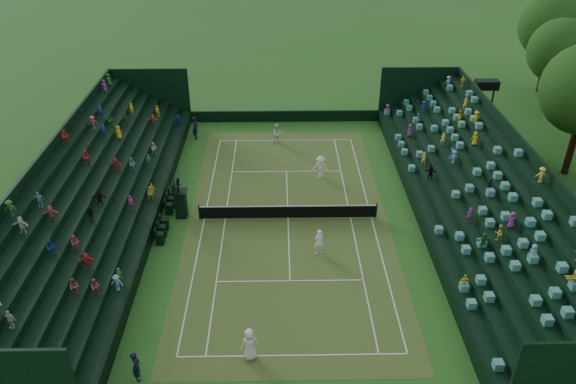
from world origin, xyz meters
The scene contains 17 objects.
ground centered at (0.00, 0.00, 0.00)m, with size 160.00×160.00×0.00m, color #27631F.
court_surface centered at (0.00, 0.00, 0.01)m, with size 12.97×26.77×0.01m, color #2D6C24.
perimeter_wall_north centered at (0.00, 15.88, 0.50)m, with size 17.17×0.20×1.00m, color black.
perimeter_wall_east centered at (8.48, 0.00, 0.50)m, with size 0.20×31.77×1.00m, color black.
perimeter_wall_west centered at (-8.48, 0.00, 0.50)m, with size 0.20×31.77×1.00m, color black.
north_grandstand centered at (12.66, 0.00, 1.55)m, with size 6.60×32.00×4.90m.
south_grandstand centered at (-12.66, 0.00, 1.55)m, with size 6.60×32.00×4.90m.
tennis_net centered at (0.00, 0.00, 0.53)m, with size 11.67×0.10×1.06m.
scoreboard_tower centered at (17.75, 16.00, 3.14)m, with size 2.00×1.00×3.70m.
umpire_chair centered at (-7.00, 0.36, 1.24)m, with size 0.92×0.92×2.90m.
courtside_chairs centered at (-7.88, -0.19, 0.41)m, with size 0.50×5.47×1.08m.
player_near_west centered at (-1.99, -11.99, 0.89)m, with size 0.87×0.56×1.77m, color white.
player_near_east centered at (1.76, -3.86, 0.85)m, with size 0.62×0.41×1.70m, color white.
player_far_west centered at (-0.69, 11.46, 0.83)m, with size 0.81×0.63×1.66m, color silver.
player_far_east centered at (2.50, 5.50, 0.86)m, with size 1.12×0.64×1.73m, color white.
line_judge_north centered at (-7.54, 12.37, 1.00)m, with size 0.73×0.48×2.00m, color black.
line_judge_south centered at (-7.02, -13.12, 0.81)m, with size 0.59×0.39×1.62m, color black.
Camera 1 is at (-0.55, -30.82, 20.27)m, focal length 35.00 mm.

